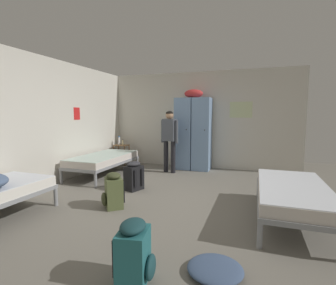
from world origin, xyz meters
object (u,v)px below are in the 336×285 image
(bed_left_rear, at_px, (104,159))
(clothes_pile_denim, at_px, (215,269))
(shelf_unit, at_px, (121,153))
(backpack_teal, at_px, (135,253))
(water_bottle, at_px, (119,141))
(lotion_bottle, at_px, (123,142))
(person_traveler, at_px, (170,136))
(locker_bank, at_px, (193,132))
(bed_right, at_px, (293,193))
(backpack_black, at_px, (133,176))
(backpack_olive, at_px, (113,191))

(bed_left_rear, xyz_separation_m, clothes_pile_denim, (3.06, -2.84, -0.33))
(shelf_unit, relative_size, backpack_teal, 1.04)
(water_bottle, relative_size, clothes_pile_denim, 0.49)
(lotion_bottle, relative_size, backpack_teal, 0.32)
(bed_left_rear, xyz_separation_m, backpack_teal, (2.42, -3.18, -0.12))
(person_traveler, distance_m, clothes_pile_denim, 4.12)
(locker_bank, distance_m, water_bottle, 2.16)
(shelf_unit, height_order, bed_right, shelf_unit)
(bed_left_rear, bearing_deg, person_traveler, 30.78)
(shelf_unit, bearing_deg, water_bottle, 165.96)
(water_bottle, xyz_separation_m, clothes_pile_denim, (3.39, -4.13, -0.64))
(locker_bank, distance_m, shelf_unit, 2.16)
(water_bottle, relative_size, backpack_black, 0.45)
(water_bottle, distance_m, backpack_olive, 3.45)
(backpack_teal, xyz_separation_m, clothes_pile_denim, (0.64, 0.34, -0.21))
(locker_bank, relative_size, backpack_black, 3.76)
(water_bottle, bearing_deg, backpack_black, -53.88)
(bed_right, height_order, person_traveler, person_traveler)
(bed_right, xyz_separation_m, bed_left_rear, (-3.86, 1.32, 0.00))
(lotion_bottle, distance_m, backpack_teal, 5.13)
(shelf_unit, height_order, backpack_black, shelf_unit)
(bed_left_rear, bearing_deg, backpack_teal, -52.73)
(water_bottle, distance_m, backpack_teal, 5.26)
(lotion_bottle, bearing_deg, backpack_olive, -63.14)
(bed_left_rear, distance_m, backpack_black, 1.43)
(backpack_olive, relative_size, backpack_teal, 1.00)
(person_traveler, relative_size, lotion_bottle, 8.67)
(person_traveler, bearing_deg, bed_right, -40.49)
(backpack_teal, height_order, clothes_pile_denim, backpack_teal)
(locker_bank, relative_size, lotion_bottle, 11.86)
(backpack_olive, bearing_deg, shelf_unit, 117.62)
(bed_left_rear, bearing_deg, lotion_bottle, 98.35)
(person_traveler, relative_size, backpack_olive, 2.75)
(person_traveler, relative_size, backpack_teal, 2.75)
(bed_left_rear, distance_m, lotion_bottle, 1.27)
(backpack_black, bearing_deg, person_traveler, 83.71)
(backpack_black, height_order, backpack_teal, same)
(locker_bank, bearing_deg, backpack_black, -106.10)
(bed_left_rear, bearing_deg, water_bottle, 104.39)
(bed_left_rear, distance_m, water_bottle, 1.36)
(shelf_unit, height_order, clothes_pile_denim, shelf_unit)
(bed_left_rear, relative_size, clothes_pile_denim, 3.74)
(backpack_teal, bearing_deg, person_traveler, 104.87)
(shelf_unit, bearing_deg, bed_right, -32.21)
(backpack_olive, bearing_deg, bed_left_rear, 127.33)
(bed_left_rear, relative_size, lotion_bottle, 10.89)
(backpack_black, distance_m, backpack_olive, 0.94)
(backpack_teal, bearing_deg, clothes_pile_denim, 27.92)
(locker_bank, distance_m, backpack_teal, 4.66)
(shelf_unit, distance_m, backpack_teal, 5.19)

